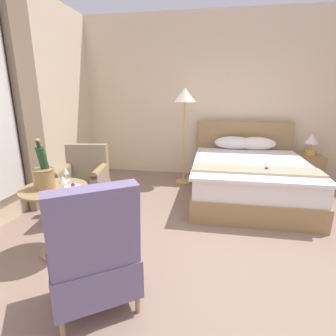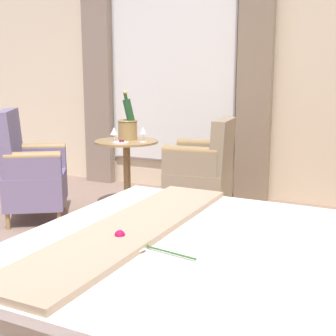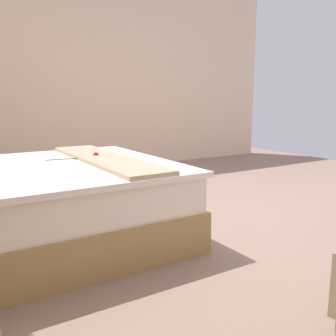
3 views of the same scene
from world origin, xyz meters
name	(u,v)px [view 3 (image 3 of 3)]	position (x,y,z in m)	size (l,w,h in m)	color
ground_plane	(234,213)	(0.00, 0.00, 0.00)	(7.40, 7.40, 0.00)	gray
wall_far_side	(109,72)	(2.93, 0.00, 1.49)	(0.12, 6.02, 2.97)	beige
bed	(27,204)	(0.19, 1.85, 0.33)	(1.70, 2.08, 1.07)	#9C7C4E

